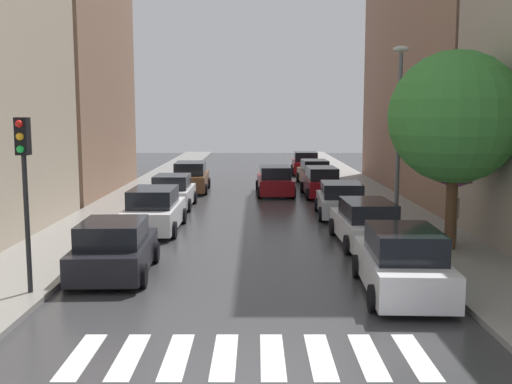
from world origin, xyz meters
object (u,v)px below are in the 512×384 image
at_px(parked_car_left_nearest, 117,249).
at_px(parked_car_right_nearest, 405,263).
at_px(lamp_post_right, 402,125).
at_px(parked_car_right_fourth, 324,183).
at_px(parked_car_right_second, 369,224).
at_px(parked_car_right_third, 344,200).
at_px(parked_car_left_third, 176,192).
at_px(parked_car_left_fourth, 194,178).
at_px(parked_car_left_second, 157,211).
at_px(parked_car_right_fifth, 317,173).
at_px(pedestrian_foreground, 457,198).
at_px(car_midroad, 278,181).
at_px(parked_car_right_sixth, 308,164).
at_px(street_tree_right, 458,117).
at_px(traffic_light_left_corner, 27,166).

xyz_separation_m(parked_car_left_nearest, parked_car_right_nearest, (7.69, -1.81, 0.06)).
bearing_deg(lamp_post_right, parked_car_right_nearest, -102.12).
bearing_deg(parked_car_right_fourth, parked_car_right_second, 179.80).
height_order(parked_car_right_third, lamp_post_right, lamp_post_right).
xyz_separation_m(parked_car_left_third, parked_car_left_fourth, (0.21, 6.13, 0.06)).
bearing_deg(parked_car_right_second, parked_car_left_second, 71.02).
height_order(parked_car_left_nearest, parked_car_right_nearest, parked_car_right_nearest).
xyz_separation_m(parked_car_left_nearest, parked_car_right_fifth, (7.75, 21.73, 0.01)).
bearing_deg(parked_car_left_fourth, pedestrian_foreground, -146.60).
relative_size(parked_car_left_third, parked_car_right_nearest, 0.90).
distance_m(parked_car_left_fourth, parked_car_right_nearest, 21.47).
bearing_deg(parked_car_left_nearest, parked_car_right_fifth, -22.12).
distance_m(parked_car_left_second, car_midroad, 11.69).
xyz_separation_m(parked_car_right_sixth, street_tree_right, (2.63, -25.51, 3.62)).
relative_size(parked_car_left_nearest, parked_car_right_second, 0.89).
height_order(parked_car_right_sixth, traffic_light_left_corner, traffic_light_left_corner).
bearing_deg(street_tree_right, parked_car_right_third, 110.32).
bearing_deg(street_tree_right, lamp_post_right, 104.91).
relative_size(parked_car_left_nearest, pedestrian_foreground, 1.96).
xyz_separation_m(parked_car_right_fifth, traffic_light_left_corner, (-9.34, -23.88, 2.53)).
height_order(parked_car_left_nearest, parked_car_right_sixth, parked_car_right_sixth).
bearing_deg(car_midroad, parked_car_right_second, -169.56).
xyz_separation_m(parked_car_right_third, car_midroad, (-2.70, 7.30, 0.04)).
bearing_deg(parked_car_left_third, street_tree_right, -132.18).
xyz_separation_m(pedestrian_foreground, street_tree_right, (-0.28, -0.59, 2.67)).
bearing_deg(parked_car_left_second, parked_car_right_second, -107.11).
xyz_separation_m(parked_car_left_second, street_tree_right, (10.31, -3.71, 3.62)).
height_order(parked_car_right_nearest, parked_car_right_sixth, same).
bearing_deg(parked_car_left_second, parked_car_right_fourth, -37.45).
xyz_separation_m(parked_car_right_third, lamp_post_right, (1.64, -3.44, 3.40)).
distance_m(parked_car_right_second, parked_car_right_fourth, 12.26).
relative_size(parked_car_right_second, street_tree_right, 0.73).
xyz_separation_m(parked_car_right_nearest, parked_car_right_second, (0.16, 5.79, -0.06)).
bearing_deg(parked_car_right_third, parked_car_left_fourth, 43.48).
xyz_separation_m(parked_car_left_fourth, parked_car_right_third, (7.61, -8.64, -0.09)).
bearing_deg(parked_car_right_third, parked_car_left_nearest, 143.28).
distance_m(parked_car_left_nearest, lamp_post_right, 11.78).
bearing_deg(car_midroad, parked_car_right_fourth, -107.45).
xyz_separation_m(parked_car_left_fourth, street_tree_right, (10.19, -15.62, 3.60)).
bearing_deg(parked_car_right_fifth, parked_car_right_nearest, 177.48).
height_order(parked_car_right_fourth, parked_car_right_fifth, parked_car_right_fourth).
bearing_deg(pedestrian_foreground, parked_car_right_third, -154.84).
distance_m(parked_car_left_second, parked_car_right_nearest, 11.21).
relative_size(parked_car_right_nearest, lamp_post_right, 0.65).
bearing_deg(parked_car_right_third, car_midroad, 22.45).
bearing_deg(car_midroad, parked_car_left_third, 131.47).
distance_m(car_midroad, street_tree_right, 15.65).
bearing_deg(parked_car_right_sixth, parked_car_left_fourth, 144.03).
bearing_deg(parked_car_right_fifth, parked_car_left_fourth, 111.98).
xyz_separation_m(car_midroad, street_tree_right, (5.29, -14.27, 3.66)).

